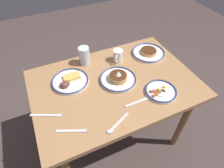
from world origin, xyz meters
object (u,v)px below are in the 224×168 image
at_px(plate_far_companion, 70,81).
at_px(drinking_glass, 85,57).
at_px(tea_spoon, 115,126).
at_px(fork_near, 72,131).
at_px(plate_near_main, 148,53).
at_px(fork_far, 46,115).
at_px(butter_knife, 141,101).
at_px(coffee_mug, 118,56).
at_px(plate_center_pancakes, 118,78).
at_px(plate_far_side, 161,91).

xyz_separation_m(plate_far_companion, drinking_glass, (-0.17, -0.16, 0.05)).
height_order(plate_far_companion, tea_spoon, plate_far_companion).
relative_size(drinking_glass, fork_near, 0.84).
relative_size(plate_near_main, plate_far_companion, 1.03).
relative_size(fork_far, butter_knife, 0.80).
bearing_deg(fork_near, butter_knife, -176.51).
bearing_deg(plate_far_companion, coffee_mug, -168.50).
bearing_deg(coffee_mug, butter_knife, 84.21).
height_order(plate_near_main, tea_spoon, plate_near_main).
bearing_deg(fork_far, drinking_glass, -135.06).
distance_m(coffee_mug, fork_near, 0.69).
distance_m(drinking_glass, fork_near, 0.60).
bearing_deg(tea_spoon, butter_knife, -156.50).
distance_m(plate_near_main, tea_spoon, 0.74).
bearing_deg(drinking_glass, coffee_mug, 163.06).
bearing_deg(fork_near, coffee_mug, -137.64).
relative_size(coffee_mug, drinking_glass, 0.68).
xyz_separation_m(plate_center_pancakes, fork_far, (0.52, 0.09, -0.02)).
bearing_deg(butter_knife, coffee_mug, -95.79).
bearing_deg(plate_center_pancakes, plate_near_main, -154.15).
distance_m(plate_center_pancakes, tea_spoon, 0.38).
bearing_deg(butter_knife, fork_far, -13.50).
bearing_deg(fork_near, plate_near_main, -150.63).
bearing_deg(plate_center_pancakes, coffee_mug, -115.52).
height_order(fork_far, tea_spoon, tea_spoon).
distance_m(plate_center_pancakes, plate_far_companion, 0.34).
relative_size(coffee_mug, butter_knife, 0.42).
bearing_deg(fork_near, plate_far_companion, -103.84).
relative_size(plate_far_side, drinking_glass, 1.47).
distance_m(coffee_mug, drinking_glass, 0.26).
bearing_deg(drinking_glass, butter_knife, 111.63).
xyz_separation_m(drinking_glass, tea_spoon, (0.03, 0.61, -0.06)).
xyz_separation_m(plate_near_main, drinking_glass, (0.51, -0.10, 0.05)).
relative_size(plate_near_main, fork_near, 1.57).
height_order(plate_near_main, fork_far, plate_near_main).
relative_size(plate_far_companion, drinking_glass, 1.81).
xyz_separation_m(coffee_mug, tea_spoon, (0.28, 0.53, -0.04)).
height_order(coffee_mug, fork_far, coffee_mug).
relative_size(plate_center_pancakes, drinking_glass, 1.83).
distance_m(plate_far_companion, fork_near, 0.39).
bearing_deg(fork_far, plate_far_companion, -133.90).
bearing_deg(plate_far_side, plate_far_companion, -33.00).
relative_size(coffee_mug, tea_spoon, 0.56).
bearing_deg(tea_spoon, plate_far_side, -164.30).
bearing_deg(drinking_glass, plate_far_side, 125.56).
height_order(plate_far_companion, drinking_glass, drinking_glass).
xyz_separation_m(butter_knife, tea_spoon, (0.23, 0.10, 0.00)).
bearing_deg(fork_far, plate_near_main, -163.09).
bearing_deg(plate_center_pancakes, butter_knife, 102.92).
bearing_deg(tea_spoon, plate_near_main, -136.82).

